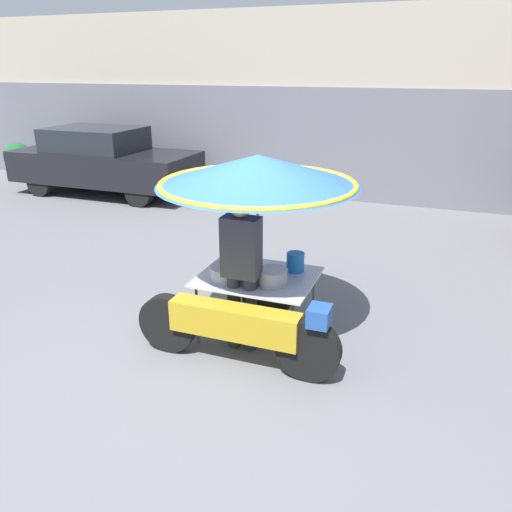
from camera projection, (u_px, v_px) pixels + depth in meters
name	position (u px, v px, depth m)	size (l,w,h in m)	color
ground_plane	(216.00, 369.00, 4.98)	(36.00, 36.00, 0.00)	slate
shopfront_building	(363.00, 105.00, 11.34)	(28.00, 2.06, 3.98)	#B2A893
vendor_motorcycle_cart	(256.00, 198.00, 5.02)	(2.14, 2.07, 2.01)	black
vendor_person	(241.00, 265.00, 5.04)	(0.38, 0.22, 1.68)	#2D2D33
parked_car	(103.00, 161.00, 11.50)	(4.28, 1.71, 1.51)	black
potted_plant	(18.00, 158.00, 13.00)	(0.71, 0.71, 0.96)	gray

